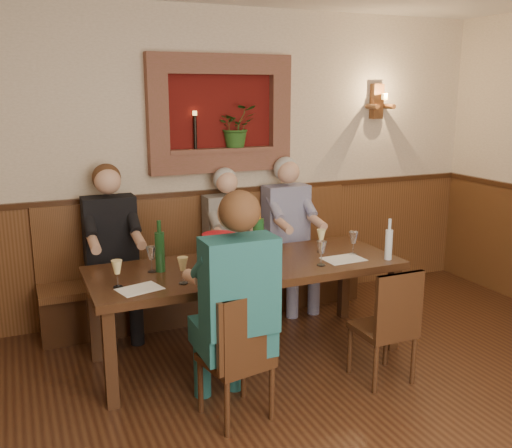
{
  "coord_description": "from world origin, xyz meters",
  "views": [
    {
      "loc": [
        -1.6,
        -2.04,
        2.05
      ],
      "look_at": [
        0.1,
        1.9,
        1.05
      ],
      "focal_mm": 40.0,
      "sensor_mm": 36.0,
      "label": 1
    }
  ],
  "objects_px": {
    "bench": "(209,280)",
    "water_bottle": "(389,243)",
    "wine_bottle_green_b": "(160,251)",
    "spittoon_bucket": "(219,253)",
    "dining_table": "(247,274)",
    "person_chair_front": "(234,325)",
    "wine_bottle_green_a": "(258,241)",
    "chair_near_right": "(383,348)",
    "person_bench_mid": "(230,256)",
    "person_bench_right": "(290,246)",
    "chair_near_left": "(237,381)",
    "person_bench_left": "(114,266)"
  },
  "relations": [
    {
      "from": "bench",
      "to": "water_bottle",
      "type": "xyz_separation_m",
      "value": [
        1.08,
        -1.26,
        0.55
      ]
    },
    {
      "from": "wine_bottle_green_b",
      "to": "spittoon_bucket",
      "type": "bearing_deg",
      "value": -24.75
    },
    {
      "from": "dining_table",
      "to": "person_chair_front",
      "type": "distance_m",
      "value": 0.88
    },
    {
      "from": "dining_table",
      "to": "wine_bottle_green_a",
      "type": "relative_size",
      "value": 5.25
    },
    {
      "from": "chair_near_right",
      "to": "wine_bottle_green_b",
      "type": "distance_m",
      "value": 1.77
    },
    {
      "from": "chair_near_right",
      "to": "person_bench_mid",
      "type": "distance_m",
      "value": 1.73
    },
    {
      "from": "dining_table",
      "to": "chair_near_right",
      "type": "xyz_separation_m",
      "value": [
        0.75,
        -0.77,
        -0.43
      ]
    },
    {
      "from": "person_bench_right",
      "to": "wine_bottle_green_a",
      "type": "xyz_separation_m",
      "value": [
        -0.72,
        -0.89,
        0.34
      ]
    },
    {
      "from": "spittoon_bucket",
      "to": "wine_bottle_green_a",
      "type": "relative_size",
      "value": 0.63
    },
    {
      "from": "dining_table",
      "to": "wine_bottle_green_b",
      "type": "xyz_separation_m",
      "value": [
        -0.65,
        0.09,
        0.23
      ]
    },
    {
      "from": "chair_near_left",
      "to": "wine_bottle_green_b",
      "type": "bearing_deg",
      "value": 94.53
    },
    {
      "from": "spittoon_bucket",
      "to": "person_bench_right",
      "type": "bearing_deg",
      "value": 41.55
    },
    {
      "from": "person_chair_front",
      "to": "spittoon_bucket",
      "type": "height_order",
      "value": "person_chair_front"
    },
    {
      "from": "chair_near_right",
      "to": "wine_bottle_green_a",
      "type": "relative_size",
      "value": 1.87
    },
    {
      "from": "bench",
      "to": "spittoon_bucket",
      "type": "relative_size",
      "value": 10.44
    },
    {
      "from": "person_bench_left",
      "to": "person_bench_right",
      "type": "distance_m",
      "value": 1.67
    },
    {
      "from": "chair_near_right",
      "to": "wine_bottle_green_b",
      "type": "relative_size",
      "value": 2.21
    },
    {
      "from": "person_bench_left",
      "to": "wine_bottle_green_a",
      "type": "relative_size",
      "value": 3.2
    },
    {
      "from": "person_bench_right",
      "to": "person_chair_front",
      "type": "relative_size",
      "value": 0.97
    },
    {
      "from": "person_bench_right",
      "to": "person_chair_front",
      "type": "height_order",
      "value": "person_chair_front"
    },
    {
      "from": "person_bench_left",
      "to": "spittoon_bucket",
      "type": "relative_size",
      "value": 5.1
    },
    {
      "from": "wine_bottle_green_a",
      "to": "water_bottle",
      "type": "height_order",
      "value": "wine_bottle_green_a"
    },
    {
      "from": "bench",
      "to": "wine_bottle_green_a",
      "type": "bearing_deg",
      "value": -85.79
    },
    {
      "from": "spittoon_bucket",
      "to": "wine_bottle_green_b",
      "type": "height_order",
      "value": "wine_bottle_green_b"
    },
    {
      "from": "person_bench_right",
      "to": "wine_bottle_green_a",
      "type": "relative_size",
      "value": 3.17
    },
    {
      "from": "bench",
      "to": "person_chair_front",
      "type": "bearing_deg",
      "value": -103.26
    },
    {
      "from": "chair_near_left",
      "to": "spittoon_bucket",
      "type": "xyz_separation_m",
      "value": [
        0.15,
        0.72,
        0.64
      ]
    },
    {
      "from": "bench",
      "to": "dining_table",
      "type": "bearing_deg",
      "value": -90.0
    },
    {
      "from": "person_bench_left",
      "to": "person_chair_front",
      "type": "bearing_deg",
      "value": -73.61
    },
    {
      "from": "person_bench_left",
      "to": "person_chair_front",
      "type": "height_order",
      "value": "person_chair_front"
    },
    {
      "from": "person_chair_front",
      "to": "water_bottle",
      "type": "relative_size",
      "value": 4.55
    },
    {
      "from": "wine_bottle_green_a",
      "to": "wine_bottle_green_b",
      "type": "bearing_deg",
      "value": 168.23
    },
    {
      "from": "dining_table",
      "to": "spittoon_bucket",
      "type": "relative_size",
      "value": 8.36
    },
    {
      "from": "dining_table",
      "to": "chair_near_right",
      "type": "relative_size",
      "value": 2.81
    },
    {
      "from": "person_bench_mid",
      "to": "wine_bottle_green_b",
      "type": "xyz_separation_m",
      "value": [
        -0.83,
        -0.74,
        0.34
      ]
    },
    {
      "from": "person_bench_mid",
      "to": "wine_bottle_green_a",
      "type": "xyz_separation_m",
      "value": [
        -0.1,
        -0.9,
        0.38
      ]
    },
    {
      "from": "chair_near_left",
      "to": "person_chair_front",
      "type": "height_order",
      "value": "person_chair_front"
    },
    {
      "from": "chair_near_right",
      "to": "water_bottle",
      "type": "distance_m",
      "value": 0.84
    },
    {
      "from": "water_bottle",
      "to": "wine_bottle_green_b",
      "type": "bearing_deg",
      "value": 166.68
    },
    {
      "from": "dining_table",
      "to": "person_bench_left",
      "type": "relative_size",
      "value": 1.64
    },
    {
      "from": "bench",
      "to": "chair_near_right",
      "type": "height_order",
      "value": "bench"
    },
    {
      "from": "dining_table",
      "to": "wine_bottle_green_a",
      "type": "xyz_separation_m",
      "value": [
        0.07,
        -0.06,
        0.27
      ]
    },
    {
      "from": "bench",
      "to": "chair_near_right",
      "type": "xyz_separation_m",
      "value": [
        0.75,
        -1.71,
        -0.08
      ]
    },
    {
      "from": "person_chair_front",
      "to": "spittoon_bucket",
      "type": "distance_m",
      "value": 0.75
    },
    {
      "from": "dining_table",
      "to": "water_bottle",
      "type": "distance_m",
      "value": 1.15
    },
    {
      "from": "bench",
      "to": "person_bench_right",
      "type": "bearing_deg",
      "value": -7.66
    },
    {
      "from": "person_chair_front",
      "to": "person_bench_left",
      "type": "bearing_deg",
      "value": 106.39
    },
    {
      "from": "person_chair_front",
      "to": "wine_bottle_green_b",
      "type": "bearing_deg",
      "value": 105.82
    },
    {
      "from": "person_bench_left",
      "to": "person_bench_right",
      "type": "relative_size",
      "value": 1.01
    },
    {
      "from": "person_bench_mid",
      "to": "person_chair_front",
      "type": "relative_size",
      "value": 0.92
    }
  ]
}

